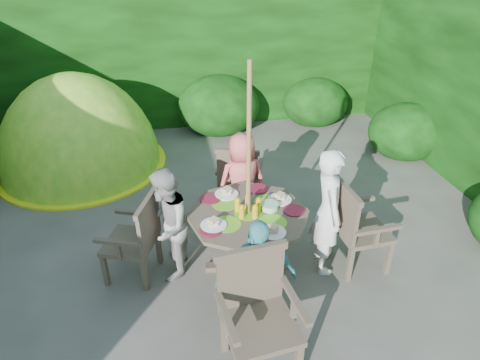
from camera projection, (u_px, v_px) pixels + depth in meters
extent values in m
plane|color=#4A4842|center=(214.00, 248.00, 4.82)|extent=(60.00, 60.00, 0.00)
cube|color=black|center=(179.00, 51.00, 7.58)|extent=(9.00, 1.00, 2.50)
cylinder|color=#3D3428|center=(248.00, 243.00, 4.37)|extent=(0.12, 0.12, 0.67)
cube|color=#3D3428|center=(247.00, 265.00, 4.53)|extent=(0.89, 0.21, 0.06)
cube|color=#3D3428|center=(247.00, 265.00, 4.53)|extent=(0.21, 0.89, 0.06)
cylinder|color=#3D3428|center=(248.00, 214.00, 4.19)|extent=(1.37, 1.37, 0.04)
cylinder|color=#63BB20|center=(227.00, 224.00, 4.02)|extent=(0.28, 0.28, 0.00)
cylinder|color=#63BB20|center=(272.00, 222.00, 4.04)|extent=(0.28, 0.28, 0.00)
cylinder|color=#63BB20|center=(225.00, 203.00, 4.32)|extent=(0.28, 0.28, 0.00)
cylinder|color=#63BB20|center=(268.00, 202.00, 4.35)|extent=(0.28, 0.28, 0.00)
cylinder|color=#63BB20|center=(248.00, 212.00, 4.18)|extent=(0.28, 0.28, 0.00)
cylinder|color=white|center=(280.00, 200.00, 4.37)|extent=(0.25, 0.25, 0.01)
cylinder|color=white|center=(227.00, 194.00, 4.46)|extent=(0.25, 0.25, 0.01)
cylinder|color=white|center=(213.00, 225.00, 3.99)|extent=(0.25, 0.25, 0.01)
cylinder|color=white|center=(273.00, 232.00, 3.90)|extent=(0.25, 0.25, 0.01)
cylinder|color=red|center=(294.00, 210.00, 4.20)|extent=(0.22, 0.22, 0.01)
cylinder|color=red|center=(258.00, 188.00, 4.56)|extent=(0.22, 0.22, 0.01)
cylinder|color=red|center=(210.00, 199.00, 4.39)|extent=(0.22, 0.22, 0.01)
cylinder|color=red|center=(211.00, 230.00, 3.93)|extent=(0.22, 0.22, 0.01)
cylinder|color=red|center=(268.00, 239.00, 3.82)|extent=(0.22, 0.22, 0.01)
cylinder|color=green|center=(270.00, 206.00, 4.22)|extent=(0.18, 0.18, 0.06)
cylinder|color=brown|center=(248.00, 178.00, 3.98)|extent=(0.05, 0.05, 2.20)
cube|color=#3D3428|center=(362.00, 231.00, 4.39)|extent=(0.53, 0.54, 0.05)
cube|color=#3D3428|center=(389.00, 257.00, 4.37)|extent=(0.05, 0.05, 0.42)
cube|color=#3D3428|center=(367.00, 232.00, 4.73)|extent=(0.05, 0.05, 0.42)
cube|color=#3D3428|center=(350.00, 264.00, 4.27)|extent=(0.05, 0.05, 0.42)
cube|color=#3D3428|center=(331.00, 238.00, 4.64)|extent=(0.05, 0.05, 0.42)
cube|color=#3D3428|center=(344.00, 212.00, 4.21)|extent=(0.07, 0.52, 0.50)
cube|color=#3D3428|center=(378.00, 230.00, 4.08)|extent=(0.50, 0.08, 0.04)
cube|color=#3D3428|center=(353.00, 201.00, 4.51)|extent=(0.50, 0.08, 0.04)
cube|color=#3D3428|center=(130.00, 242.00, 4.27)|extent=(0.61, 0.63, 0.05)
cube|color=#3D3428|center=(122.00, 244.00, 4.58)|extent=(0.06, 0.06, 0.39)
cube|color=#3D3428|center=(105.00, 270.00, 4.23)|extent=(0.06, 0.06, 0.39)
cube|color=#3D3428|center=(159.00, 248.00, 4.52)|extent=(0.06, 0.06, 0.39)
cube|color=#3D3428|center=(145.00, 274.00, 4.17)|extent=(0.06, 0.06, 0.39)
cube|color=#3D3428|center=(149.00, 224.00, 4.11)|extent=(0.21, 0.47, 0.47)
cube|color=#3D3428|center=(137.00, 213.00, 4.38)|extent=(0.45, 0.21, 0.04)
cube|color=#3D3428|center=(117.00, 243.00, 3.96)|extent=(0.45, 0.21, 0.04)
cube|color=#3D3428|center=(240.00, 179.00, 5.35)|extent=(0.61, 0.60, 0.05)
cube|color=#3D3428|center=(257.00, 186.00, 5.61)|extent=(0.06, 0.06, 0.39)
cube|color=#3D3428|center=(227.00, 184.00, 5.66)|extent=(0.06, 0.06, 0.39)
cube|color=#3D3428|center=(254.00, 203.00, 5.26)|extent=(0.06, 0.06, 0.39)
cube|color=#3D3428|center=(221.00, 201.00, 5.31)|extent=(0.06, 0.06, 0.39)
cube|color=#3D3428|center=(237.00, 170.00, 5.04)|extent=(0.47, 0.20, 0.46)
cube|color=#3D3428|center=(259.00, 168.00, 5.23)|extent=(0.20, 0.45, 0.04)
cube|color=#3D3428|center=(221.00, 165.00, 5.29)|extent=(0.20, 0.45, 0.04)
cube|color=#3D3428|center=(261.00, 327.00, 3.30)|extent=(0.60, 0.58, 0.05)
cube|color=#3D3428|center=(224.00, 332.00, 3.54)|extent=(0.06, 0.06, 0.44)
cube|color=#3D3428|center=(276.00, 319.00, 3.66)|extent=(0.06, 0.06, 0.44)
cube|color=#3D3428|center=(250.00, 278.00, 3.36)|extent=(0.55, 0.10, 0.52)
cube|color=#3D3428|center=(226.00, 317.00, 3.12)|extent=(0.11, 0.53, 0.04)
cube|color=#3D3428|center=(295.00, 300.00, 3.26)|extent=(0.11, 0.53, 0.04)
imported|color=silver|center=(328.00, 212.00, 4.24)|extent=(0.39, 0.54, 1.36)
imported|color=#A09F9B|center=(167.00, 225.00, 4.19)|extent=(0.55, 0.66, 1.20)
imported|color=#DC5B5D|center=(242.00, 181.00, 4.93)|extent=(0.63, 0.46, 1.19)
imported|color=#4FB0B9|center=(256.00, 279.00, 3.55)|extent=(0.70, 0.31, 1.18)
ellipsoid|color=#66C225|center=(84.00, 166.00, 6.51)|extent=(2.59, 2.59, 2.82)
ellipsoid|color=black|center=(70.00, 193.00, 5.83)|extent=(0.84, 0.52, 0.97)
cylinder|color=yellow|center=(84.00, 165.00, 6.50)|extent=(2.47, 2.47, 0.03)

